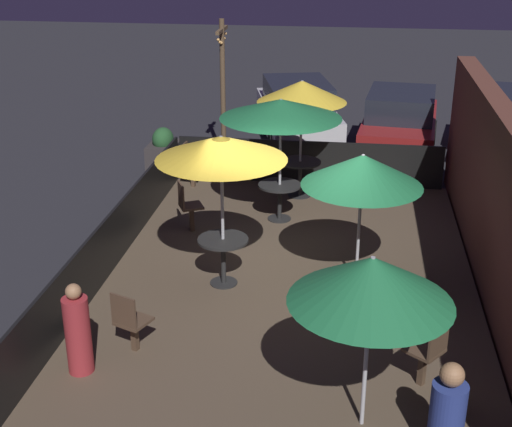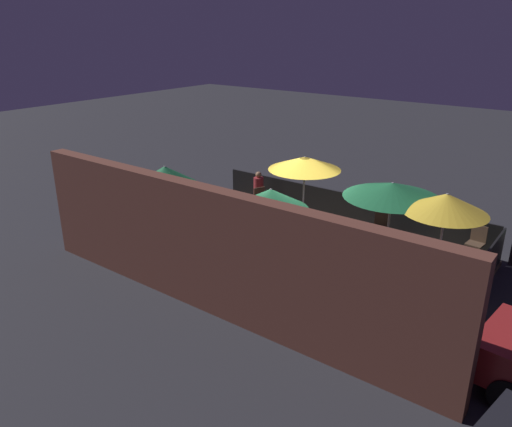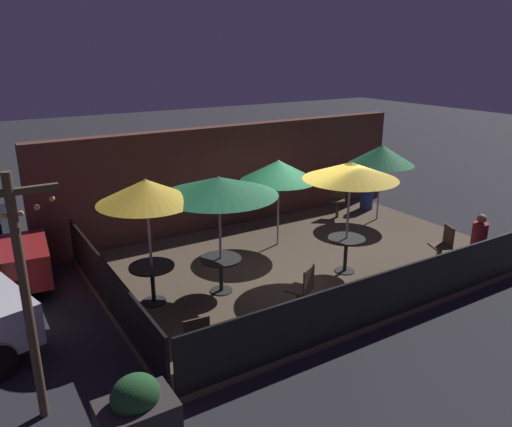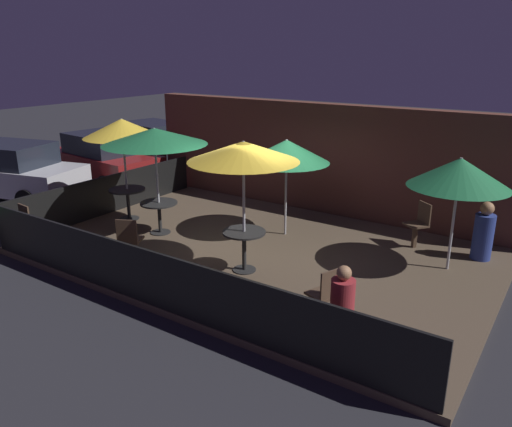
# 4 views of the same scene
# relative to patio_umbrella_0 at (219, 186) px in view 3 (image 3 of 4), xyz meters

# --- Properties ---
(ground_plane) EXTENTS (60.00, 60.00, 0.00)m
(ground_plane) POSITION_rel_patio_umbrella_0_xyz_m (2.39, 0.41, -2.30)
(ground_plane) COLOR #26262B
(patio_deck) EXTENTS (9.10, 5.92, 0.12)m
(patio_deck) POSITION_rel_patio_umbrella_0_xyz_m (2.39, 0.41, -2.24)
(patio_deck) COLOR brown
(patio_deck) RESTS_ON ground_plane
(building_wall) EXTENTS (10.70, 0.36, 2.82)m
(building_wall) POSITION_rel_patio_umbrella_0_xyz_m (2.39, 3.60, -0.89)
(building_wall) COLOR brown
(building_wall) RESTS_ON ground_plane
(fence_front) EXTENTS (8.90, 0.05, 0.95)m
(fence_front) POSITION_rel_patio_umbrella_0_xyz_m (2.39, -2.51, -1.70)
(fence_front) COLOR black
(fence_front) RESTS_ON patio_deck
(fence_side_left) EXTENTS (0.05, 5.72, 0.95)m
(fence_side_left) POSITION_rel_patio_umbrella_0_xyz_m (-2.12, 0.41, -1.70)
(fence_side_left) COLOR black
(fence_side_left) RESTS_ON patio_deck
(patio_umbrella_0) EXTENTS (2.25, 2.25, 2.36)m
(patio_umbrella_0) POSITION_rel_patio_umbrella_0_xyz_m (0.00, 0.00, 0.00)
(patio_umbrella_0) COLOR #B2B2B7
(patio_umbrella_0) RESTS_ON patio_deck
(patio_umbrella_1) EXTENTS (1.79, 1.79, 2.43)m
(patio_umbrella_1) POSITION_rel_patio_umbrella_0_xyz_m (-1.31, 0.28, 0.03)
(patio_umbrella_1) COLOR #B2B2B7
(patio_umbrella_1) RESTS_ON patio_deck
(patio_umbrella_2) EXTENTS (1.98, 1.98, 2.43)m
(patio_umbrella_2) POSITION_rel_patio_umbrella_0_xyz_m (2.73, -0.59, 0.07)
(patio_umbrella_2) COLOR #B2B2B7
(patio_umbrella_2) RESTS_ON patio_deck
(patio_umbrella_3) EXTENTS (1.85, 1.85, 2.12)m
(patio_umbrella_3) POSITION_rel_patio_umbrella_0_xyz_m (2.38, 1.49, -0.30)
(patio_umbrella_3) COLOR #B2B2B7
(patio_umbrella_3) RESTS_ON patio_deck
(patio_umbrella_4) EXTENTS (1.79, 1.79, 2.12)m
(patio_umbrella_4) POSITION_rel_patio_umbrella_0_xyz_m (5.87, 1.59, -0.32)
(patio_umbrella_4) COLOR #B2B2B7
(patio_umbrella_4) RESTS_ON patio_deck
(dining_table_0) EXTENTS (0.82, 0.82, 0.72)m
(dining_table_0) POSITION_rel_patio_umbrella_0_xyz_m (0.00, -0.00, -1.61)
(dining_table_0) COLOR black
(dining_table_0) RESTS_ON patio_deck
(dining_table_1) EXTENTS (0.86, 0.86, 0.76)m
(dining_table_1) POSITION_rel_patio_umbrella_0_xyz_m (-1.31, 0.28, -1.58)
(dining_table_1) COLOR black
(dining_table_1) RESTS_ON patio_deck
(dining_table_2) EXTENTS (0.80, 0.80, 0.78)m
(dining_table_2) POSITION_rel_patio_umbrella_0_xyz_m (2.73, -0.59, -1.57)
(dining_table_2) COLOR black
(dining_table_2) RESTS_ON patio_deck
(patio_chair_0) EXTENTS (0.44, 0.44, 0.95)m
(patio_chair_0) POSITION_rel_patio_umbrella_0_xyz_m (-1.56, -2.11, -1.65)
(patio_chair_0) COLOR #4C3828
(patio_chair_0) RESTS_ON patio_deck
(patio_chair_1) EXTENTS (0.56, 0.56, 0.96)m
(patio_chair_1) POSITION_rel_patio_umbrella_0_xyz_m (5.05, 2.37, -1.65)
(patio_chair_1) COLOR #4C3828
(patio_chair_1) RESTS_ON patio_deck
(patio_chair_2) EXTENTS (0.52, 0.52, 0.90)m
(patio_chair_2) POSITION_rel_patio_umbrella_0_xyz_m (4.82, -1.45, -1.69)
(patio_chair_2) COLOR #4C3828
(patio_chair_2) RESTS_ON patio_deck
(patio_chair_3) EXTENTS (0.54, 0.54, 0.95)m
(patio_chair_3) POSITION_rel_patio_umbrella_0_xyz_m (0.81, -1.61, -1.65)
(patio_chair_3) COLOR #4C3828
(patio_chair_3) RESTS_ON patio_deck
(patron_0) EXTENTS (0.42, 0.42, 1.17)m
(patron_0) POSITION_rel_patio_umbrella_0_xyz_m (6.28, 2.46, -1.65)
(patron_0) COLOR navy
(patron_0) RESTS_ON patio_deck
(patron_1) EXTENTS (0.40, 0.40, 1.25)m
(patron_1) POSITION_rel_patio_umbrella_0_xyz_m (5.31, -1.97, -1.61)
(patron_1) COLOR maroon
(patron_1) RESTS_ON patio_deck
(planter_box) EXTENTS (0.94, 0.66, 1.06)m
(planter_box) POSITION_rel_patio_umbrella_0_xyz_m (-2.76, -3.01, -1.83)
(planter_box) COLOR #332D2D
(planter_box) RESTS_ON ground_plane
(light_post) EXTENTS (1.10, 0.12, 3.40)m
(light_post) POSITION_rel_patio_umbrella_0_xyz_m (-3.66, -1.75, -0.38)
(light_post) COLOR brown
(light_post) RESTS_ON ground_plane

